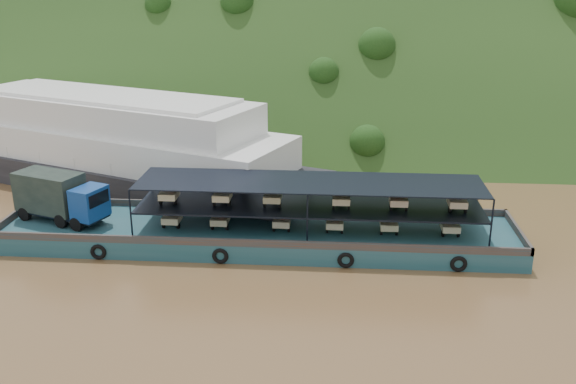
{
  "coord_description": "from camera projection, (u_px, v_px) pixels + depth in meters",
  "views": [
    {
      "loc": [
        1.32,
        -39.16,
        17.73
      ],
      "look_at": [
        -2.0,
        3.0,
        3.2
      ],
      "focal_mm": 40.0,
      "sensor_mm": 36.0,
      "label": 1
    }
  ],
  "objects": [
    {
      "name": "passenger_ferry",
      "position": [
        110.0,
        144.0,
        56.18
      ],
      "size": [
        39.8,
        23.71,
        7.9
      ],
      "rotation": [
        0.0,
        0.0,
        -0.39
      ],
      "color": "black",
      "rests_on": "ground"
    },
    {
      "name": "cargo_barge",
      "position": [
        241.0,
        227.0,
        44.03
      ],
      "size": [
        35.0,
        7.18,
        4.6
      ],
      "color": "#15444C",
      "rests_on": "ground"
    },
    {
      "name": "ground",
      "position": [
        314.0,
        253.0,
        42.78
      ],
      "size": [
        160.0,
        160.0,
        0.0
      ],
      "primitive_type": "plane",
      "color": "brown",
      "rests_on": "ground"
    },
    {
      "name": "hillside",
      "position": [
        326.0,
        128.0,
        76.72
      ],
      "size": [
        140.0,
        39.6,
        39.6
      ],
      "primitive_type": "cube",
      "rotation": [
        0.79,
        0.0,
        0.0
      ],
      "color": "#1C3513",
      "rests_on": "ground"
    }
  ]
}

